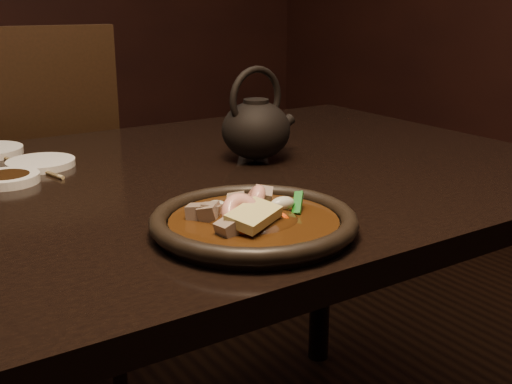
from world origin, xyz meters
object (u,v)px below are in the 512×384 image
table (131,230)px  tea_cup (253,129)px  teapot (256,127)px  plate (254,222)px  chair (24,204)px

table → tea_cup: 0.35m
tea_cup → teapot: size_ratio=0.49×
plate → tea_cup: bearing=57.1°
chair → tea_cup: 0.71m
tea_cup → teapot: (-0.05, -0.08, 0.02)m
chair → teapot: 0.77m
table → chair: 0.69m
table → plate: 0.31m
tea_cup → chair: bearing=119.8°
table → plate: size_ratio=5.84×
chair → tea_cup: chair is taller
table → tea_cup: tea_cup is taller
table → teapot: 0.30m
plate → teapot: teapot is taller
teapot → plate: bearing=-130.4°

